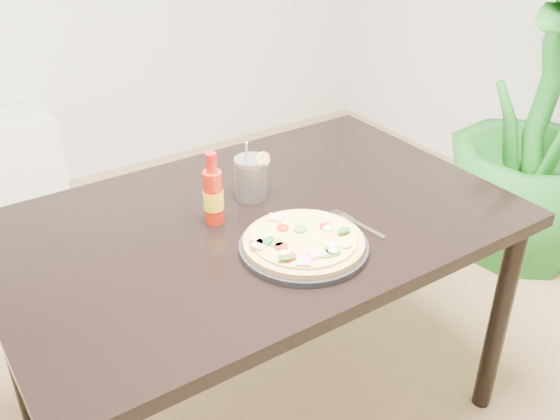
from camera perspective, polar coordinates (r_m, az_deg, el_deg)
dining_table at (r=1.76m, az=-2.19°, el=-2.99°), size 1.40×0.90×0.75m
plate at (r=1.57m, az=2.17°, el=-3.38°), size 0.33×0.33×0.02m
pizza at (r=1.56m, az=2.19°, el=-2.85°), size 0.31×0.31×0.03m
hot_sauce_bottle at (r=1.66m, az=-6.12°, el=1.34°), size 0.07×0.07×0.20m
cola_cup at (r=1.79m, az=-2.69°, el=2.88°), size 0.10×0.09×0.18m
fork at (r=1.69m, az=6.99°, el=-1.17°), size 0.04×0.19×0.00m
houseplant at (r=2.85m, az=22.88°, el=7.56°), size 1.01×1.01×1.29m
plant_pot at (r=3.07m, az=20.93°, el=-1.66°), size 0.28×0.28×0.22m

